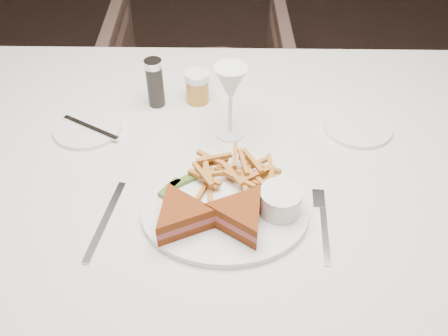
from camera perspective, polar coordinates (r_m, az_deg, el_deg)
ground at (r=1.83m, az=-0.73°, el=-10.70°), size 5.00×5.00×0.00m
table at (r=1.35m, az=-0.01°, el=-11.82°), size 1.54×1.05×0.75m
chair_far at (r=2.03m, az=-2.85°, el=9.63°), size 0.69×0.65×0.71m
table_setting at (r=1.01m, az=-0.11°, el=-0.13°), size 0.79×0.63×0.18m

